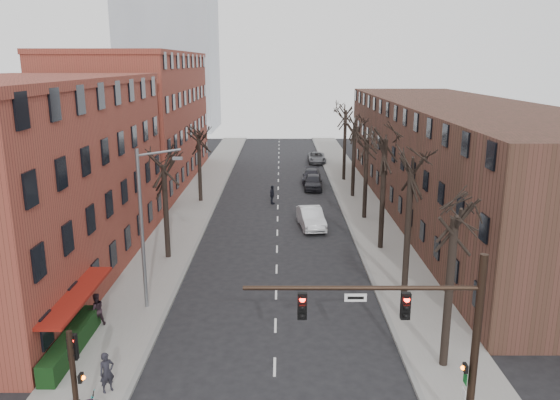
{
  "coord_description": "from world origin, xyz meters",
  "views": [
    {
      "loc": [
        0.27,
        -18.01,
        13.35
      ],
      "look_at": [
        0.22,
        18.96,
        4.0
      ],
      "focal_mm": 35.0,
      "sensor_mm": 36.0,
      "label": 1
    }
  ],
  "objects_px": {
    "silver_sedan": "(311,218)",
    "parked_car_near": "(313,182)",
    "pedestrian_a": "(107,372)",
    "parked_car_mid": "(312,176)"
  },
  "relations": [
    {
      "from": "silver_sedan",
      "to": "pedestrian_a",
      "type": "bearing_deg",
      "value": -119.21
    },
    {
      "from": "silver_sedan",
      "to": "pedestrian_a",
      "type": "distance_m",
      "value": 25.4
    },
    {
      "from": "silver_sedan",
      "to": "parked_car_near",
      "type": "bearing_deg",
      "value": 79.07
    },
    {
      "from": "parked_car_near",
      "to": "parked_car_mid",
      "type": "xyz_separation_m",
      "value": [
        0.0,
        3.4,
        -0.08
      ]
    },
    {
      "from": "silver_sedan",
      "to": "parked_car_near",
      "type": "height_order",
      "value": "silver_sedan"
    },
    {
      "from": "silver_sedan",
      "to": "parked_car_near",
      "type": "distance_m",
      "value": 14.22
    },
    {
      "from": "parked_car_near",
      "to": "parked_car_mid",
      "type": "height_order",
      "value": "parked_car_near"
    },
    {
      "from": "silver_sedan",
      "to": "parked_car_mid",
      "type": "relative_size",
      "value": 1.02
    },
    {
      "from": "silver_sedan",
      "to": "pedestrian_a",
      "type": "xyz_separation_m",
      "value": [
        -9.65,
        -23.49,
        0.17
      ]
    },
    {
      "from": "pedestrian_a",
      "to": "parked_car_near",
      "type": "bearing_deg",
      "value": 33.04
    }
  ]
}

